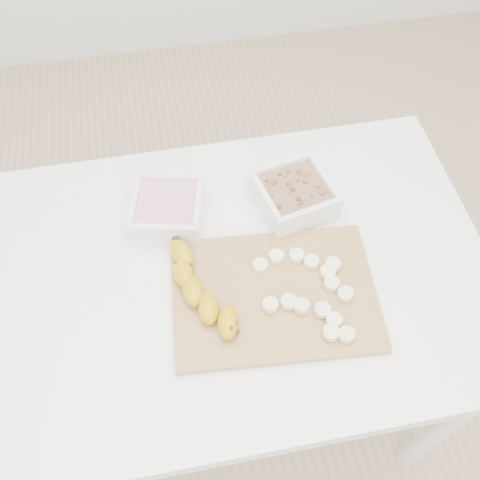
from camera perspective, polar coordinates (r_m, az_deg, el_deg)
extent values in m
plane|color=#C6AD89|center=(1.76, 0.19, -15.62)|extent=(3.50, 3.50, 0.00)
cube|color=white|center=(1.09, 0.29, -3.63)|extent=(1.00, 0.70, 0.04)
cylinder|color=white|center=(1.45, 20.95, -17.97)|extent=(0.05, 0.05, 0.71)
cylinder|color=white|center=(1.59, -17.66, -3.88)|extent=(0.05, 0.05, 0.71)
cylinder|color=white|center=(1.65, 13.50, 0.99)|extent=(0.05, 0.05, 0.71)
cube|color=white|center=(1.12, -7.73, 3.21)|extent=(0.17, 0.17, 0.07)
cube|color=pink|center=(1.12, -7.74, 3.29)|extent=(0.14, 0.14, 0.04)
cube|color=white|center=(1.14, 5.80, 4.77)|extent=(0.18, 0.18, 0.07)
cube|color=brown|center=(1.14, 5.82, 4.86)|extent=(0.15, 0.15, 0.04)
cube|color=#AB864B|center=(1.04, 3.66, -5.82)|extent=(0.41, 0.31, 0.01)
cylinder|color=#F6ECB9|center=(1.05, 2.20, -2.73)|extent=(0.03, 0.03, 0.01)
cylinder|color=#F6ECB9|center=(1.06, 3.91, -1.78)|extent=(0.03, 0.03, 0.01)
cylinder|color=#F6ECB9|center=(1.06, 6.05, -1.68)|extent=(0.03, 0.03, 0.01)
cylinder|color=#F6ECB9|center=(1.06, 7.60, -2.34)|extent=(0.03, 0.03, 0.01)
cylinder|color=#F6ECB9|center=(1.05, 9.34, -3.40)|extent=(0.03, 0.03, 0.01)
cylinder|color=#F6ECB9|center=(1.04, 9.74, -4.61)|extent=(0.03, 0.03, 0.01)
cylinder|color=#F6ECB9|center=(1.03, 11.14, -5.67)|extent=(0.03, 0.03, 0.01)
cylinder|color=#F6ECB9|center=(1.01, 3.26, -6.93)|extent=(0.03, 0.03, 0.01)
cylinder|color=#F6ECB9|center=(1.01, 5.21, -6.58)|extent=(0.03, 0.03, 0.01)
cylinder|color=#F6ECB9|center=(1.01, 6.60, -6.99)|extent=(0.03, 0.03, 0.01)
cylinder|color=#F6ECB9|center=(1.01, 8.80, -7.37)|extent=(0.03, 0.03, 0.01)
cylinder|color=#F6ECB9|center=(1.00, 10.00, -8.43)|extent=(0.03, 0.03, 0.01)
cylinder|color=#F6ECB9|center=(0.99, 11.30, -9.83)|extent=(0.03, 0.03, 0.01)
cylinder|color=#F6ECB9|center=(0.99, 9.67, -9.70)|extent=(0.03, 0.03, 0.01)
cylinder|color=#F6ECB9|center=(1.06, 9.88, -2.58)|extent=(0.03, 0.03, 0.01)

